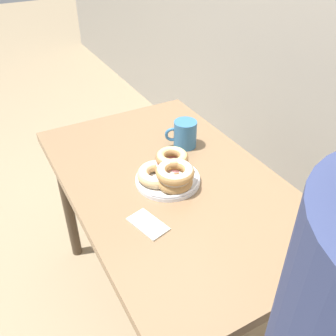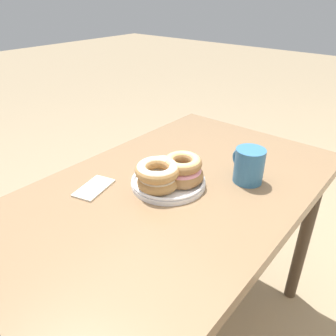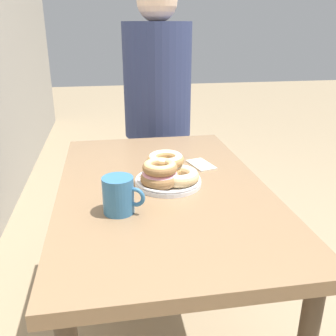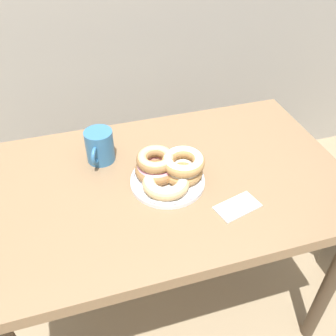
% 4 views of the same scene
% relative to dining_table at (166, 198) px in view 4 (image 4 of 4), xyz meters
% --- Properties ---
extents(dining_table, '(1.14, 0.70, 0.72)m').
position_rel_dining_table_xyz_m(dining_table, '(0.00, 0.00, 0.00)').
color(dining_table, '#846647').
rests_on(dining_table, ground_plane).
extents(donut_plate, '(0.24, 0.25, 0.10)m').
position_rel_dining_table_xyz_m(donut_plate, '(0.00, -0.02, 0.13)').
color(donut_plate, white).
rests_on(donut_plate, dining_table).
extents(coffee_mug, '(0.09, 0.12, 0.11)m').
position_rel_dining_table_xyz_m(coffee_mug, '(-0.18, 0.15, 0.14)').
color(coffee_mug, teal).
rests_on(coffee_mug, dining_table).
extents(napkin, '(0.14, 0.10, 0.01)m').
position_rel_dining_table_xyz_m(napkin, '(0.16, -0.18, 0.09)').
color(napkin, beige).
rests_on(napkin, dining_table).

